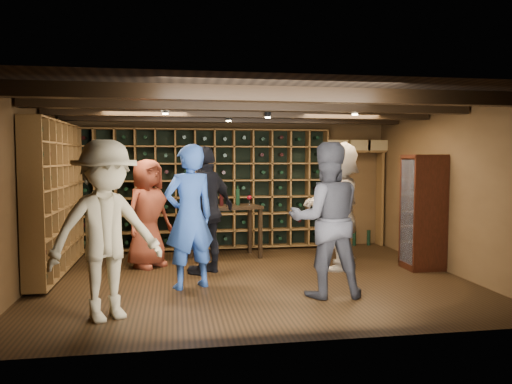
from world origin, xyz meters
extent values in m
plane|color=black|center=(0.00, 0.00, 0.00)|extent=(6.00, 6.00, 0.00)
plane|color=#4D341A|center=(0.00, 2.50, 1.25)|extent=(6.00, 0.00, 6.00)
plane|color=#4D341A|center=(0.00, -2.50, 1.25)|extent=(6.00, 0.00, 6.00)
plane|color=#4D341A|center=(-3.00, 0.00, 1.25)|extent=(0.00, 5.00, 5.00)
plane|color=#4D341A|center=(3.00, 0.00, 1.25)|extent=(0.00, 5.00, 5.00)
plane|color=black|center=(0.00, 0.00, 2.50)|extent=(6.00, 6.00, 0.00)
cube|color=black|center=(0.00, -1.60, 2.42)|extent=(5.90, 0.18, 0.16)
cube|color=black|center=(0.00, -0.50, 2.42)|extent=(5.90, 0.18, 0.16)
cube|color=black|center=(0.00, 0.60, 2.42)|extent=(5.90, 0.18, 0.16)
cube|color=black|center=(0.00, 1.70, 2.42)|extent=(5.90, 0.18, 0.16)
cylinder|color=black|center=(-1.20, 0.00, 2.39)|extent=(0.10, 0.10, 0.10)
cylinder|color=black|center=(0.30, 0.40, 2.39)|extent=(0.10, 0.10, 0.10)
cylinder|color=black|center=(1.40, -0.30, 2.39)|extent=(0.10, 0.10, 0.10)
cylinder|color=black|center=(-0.20, 1.20, 2.39)|extent=(0.10, 0.10, 0.10)
cube|color=brown|center=(-0.52, 2.33, 1.15)|extent=(4.65, 0.30, 2.20)
cube|color=black|center=(-0.52, 2.33, 1.15)|extent=(4.56, 0.02, 2.16)
cube|color=brown|center=(-2.83, 0.82, 1.15)|extent=(0.30, 2.65, 2.20)
cube|color=black|center=(-2.83, 0.82, 1.15)|extent=(0.29, 0.02, 2.16)
cube|color=brown|center=(2.40, 2.32, 1.85)|extent=(1.15, 0.32, 0.04)
cube|color=brown|center=(2.92, 2.32, 0.93)|extent=(0.05, 0.28, 1.85)
cube|color=brown|center=(1.88, 2.32, 0.93)|extent=(0.05, 0.28, 1.85)
cube|color=#9A7F4D|center=(2.00, 2.32, 1.97)|extent=(0.40, 0.30, 0.20)
cube|color=#9A7F4D|center=(2.45, 2.32, 1.97)|extent=(0.40, 0.30, 0.20)
cube|color=#9A7F4D|center=(2.80, 2.32, 1.97)|extent=(0.40, 0.30, 0.20)
cube|color=black|center=(2.72, 0.20, 0.05)|extent=(0.55, 0.50, 0.10)
cube|color=black|center=(2.72, 0.20, 0.90)|extent=(0.55, 0.50, 1.70)
cube|color=white|center=(2.46, 0.20, 0.90)|extent=(0.01, 0.46, 1.60)
cube|color=black|center=(2.72, 0.20, 0.90)|extent=(0.50, 0.44, 0.02)
sphere|color=#59260C|center=(2.70, 0.20, 1.00)|extent=(0.18, 0.18, 0.18)
imported|color=navy|center=(-0.90, -0.36, 0.95)|extent=(0.82, 0.69, 1.91)
imported|color=black|center=(0.77, -1.03, 0.96)|extent=(0.98, 0.79, 1.93)
imported|color=maroon|center=(-1.51, 1.03, 0.86)|extent=(0.97, 0.98, 1.71)
imported|color=black|center=(-0.62, 0.44, 0.95)|extent=(1.13, 1.11, 1.90)
imported|color=gray|center=(-1.81, -1.51, 0.96)|extent=(1.43, 1.21, 1.92)
imported|color=tan|center=(1.47, 0.48, 0.99)|extent=(1.55, 1.83, 1.98)
cube|color=black|center=(-0.23, 1.52, 0.88)|extent=(1.30, 0.85, 0.05)
cube|color=black|center=(-0.71, 1.15, 0.43)|extent=(0.07, 0.07, 0.86)
cube|color=black|center=(0.36, 1.40, 0.43)|extent=(0.07, 0.07, 0.86)
cube|color=black|center=(-0.82, 1.64, 0.43)|extent=(0.07, 0.07, 0.86)
cube|color=black|center=(0.25, 1.89, 0.43)|extent=(0.07, 0.07, 0.86)
cylinder|color=black|center=(-0.54, 1.50, 1.04)|extent=(0.07, 0.07, 0.28)
cylinder|color=black|center=(-0.29, 1.56, 1.04)|extent=(0.07, 0.07, 0.28)
cylinder|color=black|center=(0.00, 1.62, 1.04)|extent=(0.07, 0.07, 0.28)
camera|label=1|loc=(-1.10, -6.96, 1.74)|focal=35.00mm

